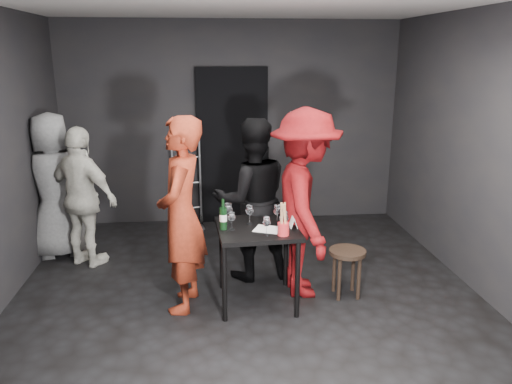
{
  "coord_description": "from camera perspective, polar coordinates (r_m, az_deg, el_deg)",
  "views": [
    {
      "loc": [
        -0.37,
        -4.22,
        2.28
      ],
      "look_at": [
        0.09,
        0.25,
        1.02
      ],
      "focal_mm": 35.0,
      "sensor_mm": 36.0,
      "label": 1
    }
  ],
  "objects": [
    {
      "name": "tasting_table",
      "position": [
        4.58,
        0.16,
        -5.16
      ],
      "size": [
        0.72,
        0.72,
        0.75
      ],
      "rotation": [
        0.0,
        0.0,
        0.06
      ],
      "color": "black",
      "rests_on": "floor"
    },
    {
      "name": "wall_right",
      "position": [
        5.05,
        25.47,
        3.55
      ],
      "size": [
        0.04,
        5.0,
        2.7
      ],
      "primitive_type": "cube",
      "color": "black",
      "rests_on": "ground"
    },
    {
      "name": "wallbox_upper",
      "position": [
        6.83,
        4.44,
        8.66
      ],
      "size": [
        0.12,
        0.06,
        0.12
      ],
      "primitive_type": "cube",
      "color": "#B7B7B2",
      "rests_on": "wall_back"
    },
    {
      "name": "man_maroon",
      "position": [
        4.68,
        5.7,
        0.78
      ],
      "size": [
        0.66,
        1.4,
        2.16
      ],
      "primitive_type": "imported",
      "rotation": [
        0.0,
        0.0,
        1.56
      ],
      "color": "#6A0A0C",
      "rests_on": "floor"
    },
    {
      "name": "wine_glass_d",
      "position": [
        4.3,
        1.23,
        -3.82
      ],
      "size": [
        0.09,
        0.09,
        0.19
      ],
      "primitive_type": null,
      "rotation": [
        0.0,
        0.0,
        -0.37
      ],
      "color": "white",
      "rests_on": "tasting_table"
    },
    {
      "name": "wine_glass_c",
      "position": [
        4.59,
        -0.72,
        -2.52
      ],
      "size": [
        0.09,
        0.09,
        0.19
      ],
      "primitive_type": null,
      "rotation": [
        0.0,
        0.0,
        0.26
      ],
      "color": "white",
      "rests_on": "tasting_table"
    },
    {
      "name": "wine_glass_e",
      "position": [
        4.37,
        3.2,
        -3.33
      ],
      "size": [
        0.09,
        0.09,
        0.21
      ],
      "primitive_type": null,
      "rotation": [
        0.0,
        0.0,
        -0.12
      ],
      "color": "white",
      "rests_on": "tasting_table"
    },
    {
      "name": "floor",
      "position": [
        4.81,
        -0.84,
        -12.61
      ],
      "size": [
        4.5,
        5.0,
        0.02
      ],
      "primitive_type": "cube",
      "color": "black",
      "rests_on": "ground"
    },
    {
      "name": "wine_glass_f",
      "position": [
        4.58,
        2.46,
        -2.52
      ],
      "size": [
        0.1,
        0.1,
        0.2
      ],
      "primitive_type": null,
      "rotation": [
        0.0,
        0.0,
        -0.38
      ],
      "color": "white",
      "rests_on": "tasting_table"
    },
    {
      "name": "tasting_mat",
      "position": [
        4.47,
        1.72,
        -4.31
      ],
      "size": [
        0.34,
        0.29,
        0.0
      ],
      "primitive_type": "cube",
      "rotation": [
        0.0,
        0.0,
        -0.41
      ],
      "color": "white",
      "rests_on": "tasting_table"
    },
    {
      "name": "woman_black",
      "position": [
        5.05,
        -0.44,
        0.11
      ],
      "size": [
        0.95,
        0.6,
        1.85
      ],
      "primitive_type": "imported",
      "rotation": [
        0.0,
        0.0,
        3.27
      ],
      "color": "black",
      "rests_on": "floor"
    },
    {
      "name": "bystander_cream",
      "position": [
        5.68,
        -19.17,
        -0.43
      ],
      "size": [
        1.02,
        0.87,
        1.58
      ],
      "primitive_type": "imported",
      "rotation": [
        0.0,
        0.0,
        2.57
      ],
      "color": "white",
      "rests_on": "floor"
    },
    {
      "name": "hand_truck",
      "position": [
        6.77,
        -7.8,
        -2.21
      ],
      "size": [
        0.4,
        0.34,
        1.2
      ],
      "rotation": [
        0.0,
        0.0,
        0.25
      ],
      "color": "#B2B2B7",
      "rests_on": "floor"
    },
    {
      "name": "reserved_card",
      "position": [
        4.53,
        4.12,
        -3.48
      ],
      "size": [
        0.07,
        0.12,
        0.09
      ],
      "primitive_type": null,
      "rotation": [
        0.0,
        0.0,
        -0.0
      ],
      "color": "white",
      "rests_on": "tasting_table"
    },
    {
      "name": "wall_back",
      "position": [
        6.79,
        -2.79,
        7.8
      ],
      "size": [
        4.5,
        0.04,
        2.7
      ],
      "primitive_type": "cube",
      "color": "black",
      "rests_on": "ground"
    },
    {
      "name": "doorway",
      "position": [
        6.78,
        -2.73,
        5.22
      ],
      "size": [
        0.95,
        0.1,
        2.1
      ],
      "primitive_type": "cube",
      "color": "black",
      "rests_on": "ground"
    },
    {
      "name": "wall_front",
      "position": [
        1.99,
        5.64,
        -12.26
      ],
      "size": [
        4.5,
        0.04,
        2.7
      ],
      "primitive_type": "cube",
      "color": "black",
      "rests_on": "ground"
    },
    {
      "name": "wine_glass_a",
      "position": [
        4.44,
        -2.78,
        -3.24
      ],
      "size": [
        0.08,
        0.08,
        0.18
      ],
      "primitive_type": null,
      "rotation": [
        0.0,
        0.0,
        -0.23
      ],
      "color": "white",
      "rests_on": "tasting_table"
    },
    {
      "name": "stool",
      "position": [
        4.88,
        10.37,
        -7.57
      ],
      "size": [
        0.35,
        0.35,
        0.47
      ],
      "rotation": [
        0.0,
        0.0,
        0.11
      ],
      "color": "black",
      "rests_on": "floor"
    },
    {
      "name": "breadstick_cup",
      "position": [
        4.3,
        3.15,
        -3.18
      ],
      "size": [
        0.1,
        0.1,
        0.31
      ],
      "rotation": [
        0.0,
        0.0,
        0.01
      ],
      "color": "red",
      "rests_on": "tasting_table"
    },
    {
      "name": "server_red",
      "position": [
        4.43,
        -8.6,
        -0.72
      ],
      "size": [
        0.61,
        0.83,
        2.08
      ],
      "primitive_type": "imported",
      "rotation": [
        0.0,
        0.0,
        -1.72
      ],
      "color": "maroon",
      "rests_on": "floor"
    },
    {
      "name": "wine_glass_b",
      "position": [
        4.6,
        -3.19,
        -2.36
      ],
      "size": [
        0.09,
        0.09,
        0.22
      ],
      "primitive_type": null,
      "rotation": [
        0.0,
        0.0,
        -0.04
      ],
      "color": "white",
      "rests_on": "tasting_table"
    },
    {
      "name": "bystander_grey",
      "position": [
        6.02,
        -22.07,
        1.47
      ],
      "size": [
        1.0,
        0.71,
        1.84
      ],
      "primitive_type": "imported",
      "rotation": [
        0.0,
        0.0,
        3.4
      ],
      "color": "slate",
      "rests_on": "floor"
    },
    {
      "name": "wine_bottle",
      "position": [
        4.46,
        -3.77,
        -2.95
      ],
      "size": [
        0.07,
        0.07,
        0.28
      ],
      "rotation": [
        0.0,
        0.0,
        -0.19
      ],
      "color": "black",
      "rests_on": "tasting_table"
    },
    {
      "name": "wallbox_lower",
      "position": [
        6.88,
        6.09,
        8.25
      ],
      "size": [
        0.1,
        0.06,
        0.14
      ],
      "primitive_type": "cube",
      "color": "#B7B7B2",
      "rests_on": "wall_back"
    }
  ]
}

